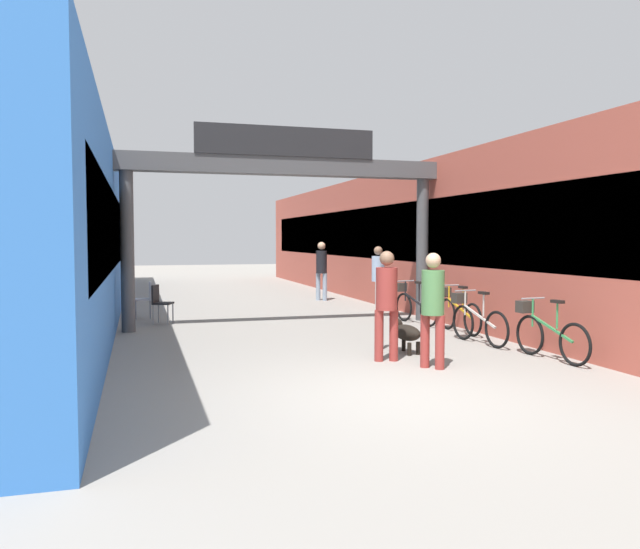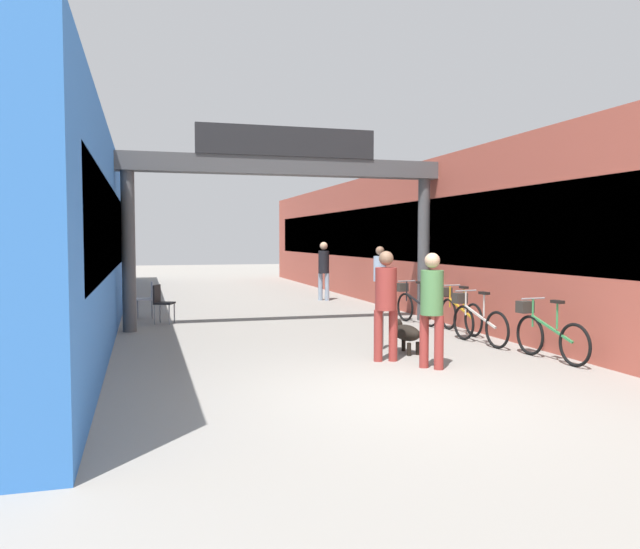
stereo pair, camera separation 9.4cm
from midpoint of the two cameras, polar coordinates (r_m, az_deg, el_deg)
name	(u,v)px [view 2 (the right image)]	position (r m, az deg, el deg)	size (l,w,h in m)	color
ground_plane	(400,395)	(7.97, 7.65, -10.85)	(80.00, 80.00, 0.00)	gray
storefront_left	(65,239)	(18.20, -22.16, 3.01)	(3.00, 26.00, 3.86)	blue
storefront_right	(412,239)	(19.85, 8.56, 3.22)	(3.00, 26.00, 3.86)	#B25142
arcade_sign_gateway	(286,185)	(13.91, -2.95, 8.16)	(7.40, 0.47, 4.37)	#4C4C4F
pedestrian_with_dog	(386,298)	(9.90, 6.31, -2.16)	(0.40, 0.39, 1.75)	#99332D
pedestrian_companion	(432,302)	(9.44, 10.47, -2.52)	(0.48, 0.48, 1.73)	#99332D
pedestrian_carrying_crate	(380,274)	(16.62, 5.66, 0.02)	(0.45, 0.45, 1.74)	silver
pedestrian_elderly_walking	(324,267)	(19.56, 0.48, 0.72)	(0.48, 0.48, 1.84)	#8C9EB2
dog_on_leash	(404,332)	(10.75, 7.96, -5.25)	(0.43, 0.80, 0.56)	black
bicycle_green_nearest	(547,333)	(10.71, 20.25, -5.00)	(0.46, 1.69, 0.98)	black
bicycle_silver_second	(476,320)	(11.97, 14.31, -4.04)	(0.46, 1.69, 0.98)	black
bicycle_orange_third	(458,311)	(13.27, 12.69, -3.31)	(0.46, 1.69, 0.98)	black
bicycle_black_farthest	(415,304)	(14.47, 8.83, -2.72)	(0.46, 1.68, 0.98)	black
bollard_post_metal	(381,322)	(11.02, 5.82, -4.33)	(0.10, 0.10, 0.95)	gray
cafe_chair_black_nearer	(161,300)	(14.71, -14.15, -2.28)	(0.52, 0.52, 0.89)	gray
cafe_chair_aluminium_farther	(148,296)	(15.79, -15.27, -1.92)	(0.41, 0.41, 0.89)	gray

